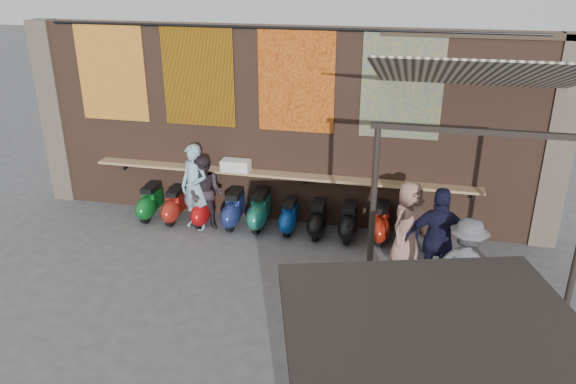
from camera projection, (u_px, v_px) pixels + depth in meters
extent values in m
plane|color=#474749|center=(248.00, 280.00, 9.75)|extent=(70.00, 70.00, 0.00)
cube|color=brown|center=(284.00, 127.00, 11.41)|extent=(10.00, 0.40, 4.00)
cube|color=#4C4238|center=(57.00, 113.00, 12.48)|extent=(0.50, 0.50, 4.00)
cube|color=#4C4238|center=(558.00, 145.00, 10.34)|extent=(0.50, 0.50, 4.00)
cube|color=#9E7A51|center=(280.00, 175.00, 11.43)|extent=(8.00, 0.32, 0.05)
cube|color=white|center=(236.00, 165.00, 11.54)|extent=(0.59, 0.30, 0.23)
cube|color=maroon|center=(112.00, 73.00, 11.57)|extent=(1.50, 0.02, 2.00)
cube|color=#B96F0A|center=(198.00, 77.00, 11.18)|extent=(1.50, 0.02, 2.00)
cube|color=#CD6019|center=(296.00, 81.00, 10.77)|extent=(1.50, 0.02, 2.00)
cube|color=navy|center=(402.00, 86.00, 10.36)|extent=(1.50, 0.02, 2.00)
cylinder|color=black|center=(281.00, 28.00, 10.45)|extent=(9.50, 0.06, 0.06)
imported|color=#88AFC6|center=(195.00, 187.00, 11.37)|extent=(0.76, 0.63, 1.78)
imported|color=#2C2229|center=(205.00, 193.00, 11.37)|extent=(0.79, 0.63, 1.56)
imported|color=black|center=(439.00, 241.00, 9.10)|extent=(1.09, 0.46, 1.86)
imported|color=#545458|center=(465.00, 267.00, 8.61)|extent=(1.17, 0.92, 1.60)
imported|color=#9B6F62|center=(408.00, 224.00, 10.02)|extent=(0.87, 0.93, 1.59)
cube|color=black|center=(431.00, 322.00, 4.62)|extent=(2.85, 2.48, 0.12)
cube|color=gold|center=(399.00, 331.00, 5.66)|extent=(1.16, 0.38, 0.50)
cube|color=beige|center=(481.00, 75.00, 8.48)|extent=(3.20, 3.28, 0.97)
cube|color=#33261C|center=(476.00, 35.00, 9.76)|extent=(3.30, 0.08, 0.12)
cube|color=black|center=(486.00, 132.00, 7.31)|extent=(3.00, 0.08, 0.08)
cylinder|color=black|center=(372.00, 227.00, 8.18)|extent=(0.09, 0.09, 3.10)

